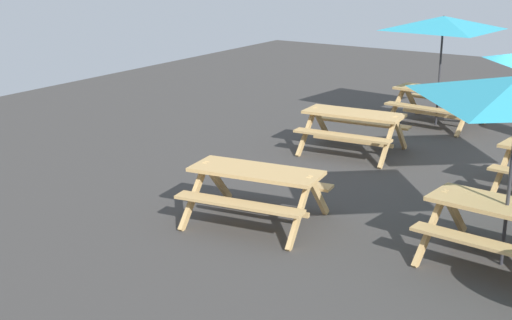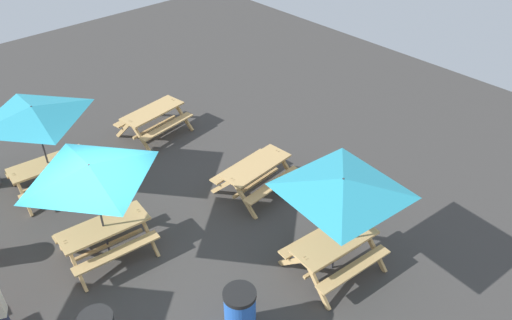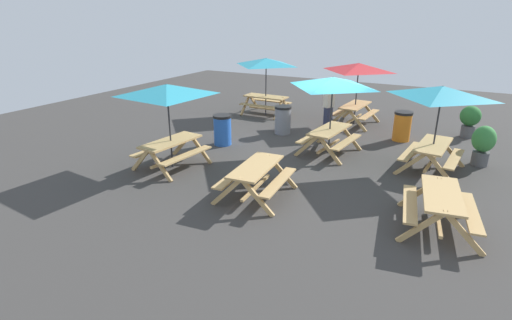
{
  "view_description": "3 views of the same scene",
  "coord_description": "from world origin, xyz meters",
  "px_view_note": "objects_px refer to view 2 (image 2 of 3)",
  "views": [
    {
      "loc": [
        -1.72,
        11.37,
        3.69
      ],
      "look_at": [
        3.33,
        3.64,
        0.9
      ],
      "focal_mm": 50.0,
      "sensor_mm": 36.0,
      "label": 1
    },
    {
      "loc": [
        -2.75,
        -7.33,
        7.72
      ],
      "look_at": [
        3.72,
        -0.24,
        0.9
      ],
      "focal_mm": 35.0,
      "sensor_mm": 36.0,
      "label": 2
    },
    {
      "loc": [
        11.2,
        3.74,
        4.06
      ],
      "look_at": [
        3.72,
        -0.24,
        0.9
      ],
      "focal_mm": 28.0,
      "sensor_mm": 36.0,
      "label": 3
    }
  ],
  "objects_px": {
    "picnic_table_1": "(256,171)",
    "picnic_table_6": "(35,118)",
    "trash_bin_blue": "(240,311)",
    "picnic_table_0": "(153,117)",
    "picnic_table_3": "(92,178)",
    "picnic_table_5": "(342,192)"
  },
  "relations": [
    {
      "from": "picnic_table_1",
      "to": "picnic_table_6",
      "type": "relative_size",
      "value": 0.82
    },
    {
      "from": "picnic_table_5",
      "to": "trash_bin_blue",
      "type": "distance_m",
      "value": 2.79
    },
    {
      "from": "picnic_table_6",
      "to": "trash_bin_blue",
      "type": "relative_size",
      "value": 2.38
    },
    {
      "from": "picnic_table_0",
      "to": "trash_bin_blue",
      "type": "height_order",
      "value": "trash_bin_blue"
    },
    {
      "from": "picnic_table_1",
      "to": "picnic_table_5",
      "type": "height_order",
      "value": "picnic_table_5"
    },
    {
      "from": "picnic_table_6",
      "to": "picnic_table_5",
      "type": "bearing_deg",
      "value": -58.77
    },
    {
      "from": "picnic_table_3",
      "to": "picnic_table_6",
      "type": "height_order",
      "value": "same"
    },
    {
      "from": "picnic_table_3",
      "to": "picnic_table_5",
      "type": "bearing_deg",
      "value": -41.72
    },
    {
      "from": "picnic_table_5",
      "to": "picnic_table_3",
      "type": "bearing_deg",
      "value": 138.14
    },
    {
      "from": "picnic_table_1",
      "to": "picnic_table_3",
      "type": "bearing_deg",
      "value": 167.29
    },
    {
      "from": "picnic_table_3",
      "to": "trash_bin_blue",
      "type": "bearing_deg",
      "value": -70.31
    },
    {
      "from": "picnic_table_6",
      "to": "trash_bin_blue",
      "type": "xyz_separation_m",
      "value": [
        0.71,
        -6.19,
        -1.49
      ]
    },
    {
      "from": "picnic_table_1",
      "to": "picnic_table_6",
      "type": "bearing_deg",
      "value": 132.04
    },
    {
      "from": "picnic_table_5",
      "to": "trash_bin_blue",
      "type": "bearing_deg",
      "value": -178.16
    },
    {
      "from": "picnic_table_3",
      "to": "trash_bin_blue",
      "type": "distance_m",
      "value": 3.71
    },
    {
      "from": "picnic_table_1",
      "to": "trash_bin_blue",
      "type": "distance_m",
      "value": 4.02
    },
    {
      "from": "picnic_table_0",
      "to": "picnic_table_1",
      "type": "bearing_deg",
      "value": -92.52
    },
    {
      "from": "picnic_table_1",
      "to": "picnic_table_3",
      "type": "relative_size",
      "value": 0.82
    },
    {
      "from": "picnic_table_3",
      "to": "picnic_table_6",
      "type": "xyz_separation_m",
      "value": [
        0.1,
        2.89,
        0.0
      ]
    },
    {
      "from": "picnic_table_0",
      "to": "trash_bin_blue",
      "type": "bearing_deg",
      "value": -119.05
    },
    {
      "from": "picnic_table_0",
      "to": "picnic_table_3",
      "type": "relative_size",
      "value": 0.85
    },
    {
      "from": "picnic_table_0",
      "to": "picnic_table_6",
      "type": "relative_size",
      "value": 0.85
    }
  ]
}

